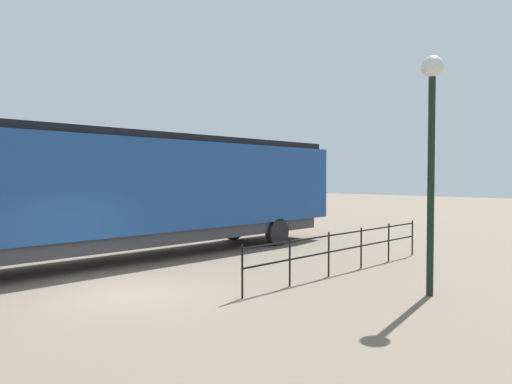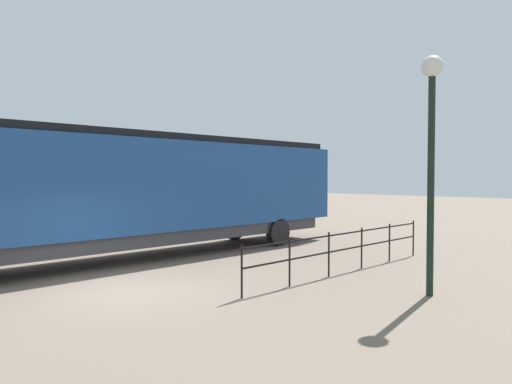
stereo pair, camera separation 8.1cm
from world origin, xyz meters
name	(u,v)px [view 2 (the right image)]	position (x,y,z in m)	size (l,w,h in m)	color
ground_plane	(125,292)	(0.00, 0.00, 0.00)	(120.00, 120.00, 0.00)	#756656
locomotive	(152,189)	(-3.92, 3.29, 2.38)	(2.93, 17.38, 4.24)	navy
lamp_post	(432,127)	(5.35, 4.87, 3.94)	(0.50, 0.50, 5.59)	black
platform_fence	(346,245)	(2.41, 5.77, 0.79)	(0.05, 8.40, 1.24)	black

